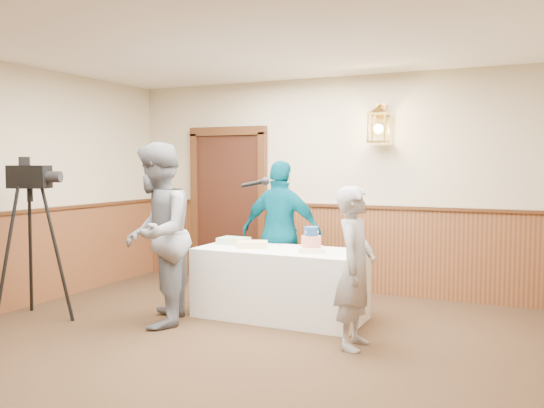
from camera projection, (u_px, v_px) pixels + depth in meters
The scene contains 10 objects.
ground at pixel (191, 377), 4.50m from camera, with size 7.00×7.00×0.00m, color #312013.
room_shell at pixel (214, 181), 4.83m from camera, with size 6.02×7.02×2.81m.
display_table at pixel (280, 283), 6.23m from camera, with size 1.80×0.80×0.75m, color white.
tiered_cake at pixel (311, 242), 5.99m from camera, with size 0.33×0.33×0.27m.
sheet_cake_yellow at pixel (252, 244), 6.32m from camera, with size 0.33×0.25×0.07m, color #FFED98.
sheet_cake_green at pixel (234, 241), 6.59m from camera, with size 0.32×0.26×0.07m, color #8DC48A.
interviewer at pixel (157, 234), 5.90m from camera, with size 1.64×1.13×1.89m.
baker at pixel (355, 267), 5.19m from camera, with size 0.54×0.35×1.47m, color gray.
assistant_p at pixel (281, 233), 6.80m from camera, with size 1.00×0.42×1.71m, color #014D63.
tv_camera_rig at pixel (32, 251), 6.10m from camera, with size 0.64×0.60×1.65m.
Camera 1 is at (2.44, -3.71, 1.67)m, focal length 38.00 mm.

